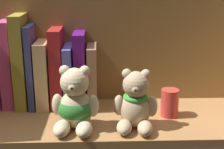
{
  "coord_description": "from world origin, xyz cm",
  "views": [
    {
      "loc": [
        -1.3,
        -78.34,
        37.43
      ],
      "look_at": [
        1.29,
        0.0,
        13.32
      ],
      "focal_mm": 54.25,
      "sensor_mm": 36.0,
      "label": 1
    }
  ],
  "objects_px": {
    "book_7": "(58,67)",
    "teddy_bear_larger": "(75,105)",
    "book_3": "(9,64)",
    "book_9": "(81,69)",
    "book_5": "(33,66)",
    "book_6": "(44,73)",
    "book_10": "(92,75)",
    "book_4": "(22,61)",
    "pillar_candle": "(170,103)",
    "teddy_bear_smaller": "(135,104)",
    "book_8": "(70,75)"
  },
  "relations": [
    {
      "from": "book_7",
      "to": "teddy_bear_larger",
      "type": "height_order",
      "value": "book_7"
    },
    {
      "from": "book_3",
      "to": "book_9",
      "type": "xyz_separation_m",
      "value": [
        0.19,
        0.0,
        -0.02
      ]
    },
    {
      "from": "book_5",
      "to": "book_9",
      "type": "xyz_separation_m",
      "value": [
        0.13,
        0.0,
        -0.01
      ]
    },
    {
      "from": "book_5",
      "to": "book_6",
      "type": "height_order",
      "value": "book_5"
    },
    {
      "from": "book_6",
      "to": "book_10",
      "type": "distance_m",
      "value": 0.13
    },
    {
      "from": "book_10",
      "to": "book_4",
      "type": "bearing_deg",
      "value": 180.0
    },
    {
      "from": "book_3",
      "to": "pillar_candle",
      "type": "xyz_separation_m",
      "value": [
        0.42,
        -0.09,
        -0.08
      ]
    },
    {
      "from": "book_4",
      "to": "teddy_bear_smaller",
      "type": "distance_m",
      "value": 0.33
    },
    {
      "from": "book_4",
      "to": "book_3",
      "type": "bearing_deg",
      "value": 180.0
    },
    {
      "from": "book_8",
      "to": "teddy_bear_larger",
      "type": "bearing_deg",
      "value": -80.54
    },
    {
      "from": "book_9",
      "to": "book_6",
      "type": "bearing_deg",
      "value": 180.0
    },
    {
      "from": "book_8",
      "to": "teddy_bear_smaller",
      "type": "relative_size",
      "value": 1.19
    },
    {
      "from": "teddy_bear_smaller",
      "to": "teddy_bear_larger",
      "type": "bearing_deg",
      "value": 179.93
    },
    {
      "from": "book_4",
      "to": "book_9",
      "type": "xyz_separation_m",
      "value": [
        0.16,
        0.0,
        -0.02
      ]
    },
    {
      "from": "book_8",
      "to": "pillar_candle",
      "type": "distance_m",
      "value": 0.28
    },
    {
      "from": "book_8",
      "to": "teddy_bear_larger",
      "type": "xyz_separation_m",
      "value": [
        0.03,
        -0.15,
        -0.02
      ]
    },
    {
      "from": "book_4",
      "to": "teddy_bear_smaller",
      "type": "bearing_deg",
      "value": -27.96
    },
    {
      "from": "teddy_bear_larger",
      "to": "book_7",
      "type": "bearing_deg",
      "value": 110.28
    },
    {
      "from": "book_6",
      "to": "book_9",
      "type": "distance_m",
      "value": 0.1
    },
    {
      "from": "book_5",
      "to": "pillar_candle",
      "type": "distance_m",
      "value": 0.37
    },
    {
      "from": "book_8",
      "to": "book_10",
      "type": "distance_m",
      "value": 0.06
    },
    {
      "from": "book_3",
      "to": "book_7",
      "type": "bearing_deg",
      "value": 0.0
    },
    {
      "from": "book_10",
      "to": "teddy_bear_larger",
      "type": "xyz_separation_m",
      "value": [
        -0.04,
        -0.15,
        -0.02
      ]
    },
    {
      "from": "book_3",
      "to": "book_10",
      "type": "bearing_deg",
      "value": 0.0
    },
    {
      "from": "book_4",
      "to": "teddy_bear_smaller",
      "type": "height_order",
      "value": "book_4"
    },
    {
      "from": "book_7",
      "to": "teddy_bear_larger",
      "type": "xyz_separation_m",
      "value": [
        0.06,
        -0.15,
        -0.05
      ]
    },
    {
      "from": "teddy_bear_smaller",
      "to": "book_5",
      "type": "bearing_deg",
      "value": 149.54
    },
    {
      "from": "book_3",
      "to": "book_8",
      "type": "xyz_separation_m",
      "value": [
        0.16,
        0.0,
        -0.03
      ]
    },
    {
      "from": "book_5",
      "to": "teddy_bear_smaller",
      "type": "height_order",
      "value": "book_5"
    },
    {
      "from": "pillar_candle",
      "to": "book_5",
      "type": "bearing_deg",
      "value": 165.83
    },
    {
      "from": "teddy_bear_larger",
      "to": "teddy_bear_smaller",
      "type": "relative_size",
      "value": 1.07
    },
    {
      "from": "book_4",
      "to": "teddy_bear_larger",
      "type": "bearing_deg",
      "value": -45.55
    },
    {
      "from": "book_9",
      "to": "pillar_candle",
      "type": "distance_m",
      "value": 0.25
    },
    {
      "from": "teddy_bear_smaller",
      "to": "book_7",
      "type": "bearing_deg",
      "value": 141.85
    },
    {
      "from": "book_4",
      "to": "book_5",
      "type": "relative_size",
      "value": 1.12
    },
    {
      "from": "teddy_bear_larger",
      "to": "pillar_candle",
      "type": "height_order",
      "value": "teddy_bear_larger"
    },
    {
      "from": "book_4",
      "to": "book_6",
      "type": "distance_m",
      "value": 0.07
    },
    {
      "from": "book_8",
      "to": "book_3",
      "type": "bearing_deg",
      "value": 180.0
    },
    {
      "from": "book_3",
      "to": "teddy_bear_larger",
      "type": "xyz_separation_m",
      "value": [
        0.19,
        -0.15,
        -0.06
      ]
    },
    {
      "from": "book_8",
      "to": "book_9",
      "type": "xyz_separation_m",
      "value": [
        0.03,
        0.0,
        0.02
      ]
    },
    {
      "from": "book_4",
      "to": "book_6",
      "type": "relative_size",
      "value": 1.39
    },
    {
      "from": "book_5",
      "to": "book_10",
      "type": "bearing_deg",
      "value": 0.0
    },
    {
      "from": "book_3",
      "to": "pillar_candle",
      "type": "height_order",
      "value": "book_3"
    },
    {
      "from": "book_6",
      "to": "book_5",
      "type": "bearing_deg",
      "value": 180.0
    },
    {
      "from": "book_3",
      "to": "book_5",
      "type": "height_order",
      "value": "book_3"
    },
    {
      "from": "book_8",
      "to": "teddy_bear_smaller",
      "type": "bearing_deg",
      "value": -43.05
    },
    {
      "from": "book_3",
      "to": "teddy_bear_smaller",
      "type": "relative_size",
      "value": 1.64
    },
    {
      "from": "book_7",
      "to": "teddy_bear_larger",
      "type": "relative_size",
      "value": 1.4
    },
    {
      "from": "book_3",
      "to": "book_5",
      "type": "distance_m",
      "value": 0.06
    },
    {
      "from": "book_10",
      "to": "book_5",
      "type": "bearing_deg",
      "value": 180.0
    }
  ]
}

